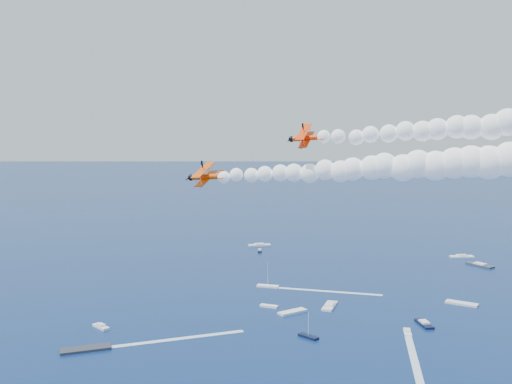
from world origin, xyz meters
The scene contains 6 objects.
biplane_lead centered at (5.13, 20.03, 57.93)m, with size 6.41×7.19×4.33m, color #FF3705, non-canonical shape.
biplane_trail centered at (-12.10, 14.04, 50.88)m, with size 7.28×8.17×4.92m, color #F04A05, non-canonical shape.
smoke_trail_lead centered at (30.42, 27.58, 59.91)m, with size 50.33×18.87×9.44m, color white, non-canonical shape.
smoke_trail_trail centered at (13.14, 21.80, 52.86)m, with size 50.21×19.25×9.44m, color white, non-canonical shape.
spectator_boats centered at (0.47, 118.69, 0.35)m, with size 244.54×184.69×0.70m.
boat_wakes centered at (-30.93, 82.10, 0.03)m, with size 81.80×90.96×0.04m.
Camera 1 is at (56.74, -68.22, 60.10)m, focal length 41.90 mm.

